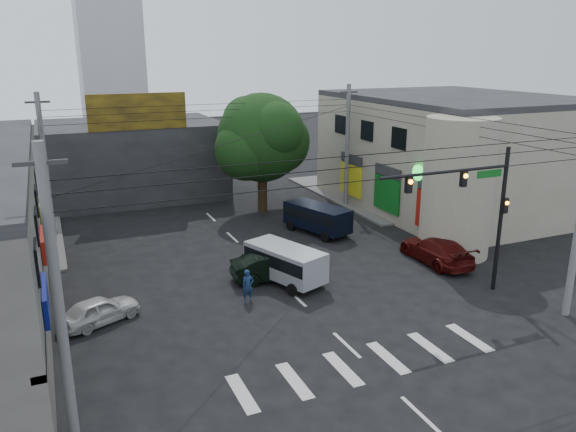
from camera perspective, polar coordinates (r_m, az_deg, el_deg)
ground at (r=25.86m, az=2.69°, el=-9.98°), size 160.00×160.00×0.00m
sidewalk_far_right at (r=49.33m, az=12.36°, el=2.64°), size 16.00×16.00×0.15m
building_right at (r=44.68m, az=16.39°, el=6.09°), size 14.00×18.00×8.00m
corner_column at (r=33.51m, az=16.84°, el=2.78°), size 4.00×4.00×8.00m
building_far at (r=47.94m, az=-15.59°, el=5.60°), size 14.00×10.00×6.00m
billboard at (r=42.54m, az=-15.05°, el=10.20°), size 7.00×0.30×2.60m
street_tree at (r=40.82m, az=-2.69°, el=7.91°), size 6.40×6.40×8.70m
traffic_gantry at (r=27.62m, az=18.52°, el=1.60°), size 7.10×0.35×7.20m
utility_pole_near_left at (r=17.66m, az=-22.35°, el=-7.85°), size 0.32×0.32×9.20m
utility_pole_far_left at (r=37.40m, az=-23.39°, el=4.44°), size 0.32×0.32×9.20m
utility_pole_far_right at (r=42.79m, az=6.03°, el=7.05°), size 0.32×0.32×9.20m
dark_sedan at (r=29.33m, az=-1.33°, el=-5.07°), size 2.61×4.91×1.50m
white_compact at (r=26.21m, az=-18.61°, el=-9.05°), size 4.04×4.60×1.21m
maroon_sedan at (r=32.70m, az=14.81°, el=-3.34°), size 2.37×5.23×1.48m
silver_minivan at (r=28.88m, az=-0.28°, el=-4.99°), size 5.63×4.74×1.90m
navy_van at (r=36.64m, az=2.98°, el=-0.35°), size 5.76×4.64×1.87m
traffic_officer at (r=26.87m, az=-4.09°, el=-7.09°), size 0.61×0.42×1.58m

